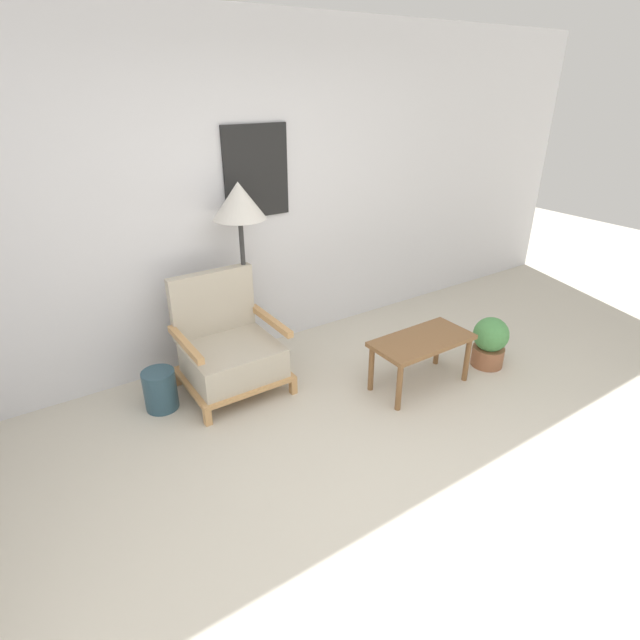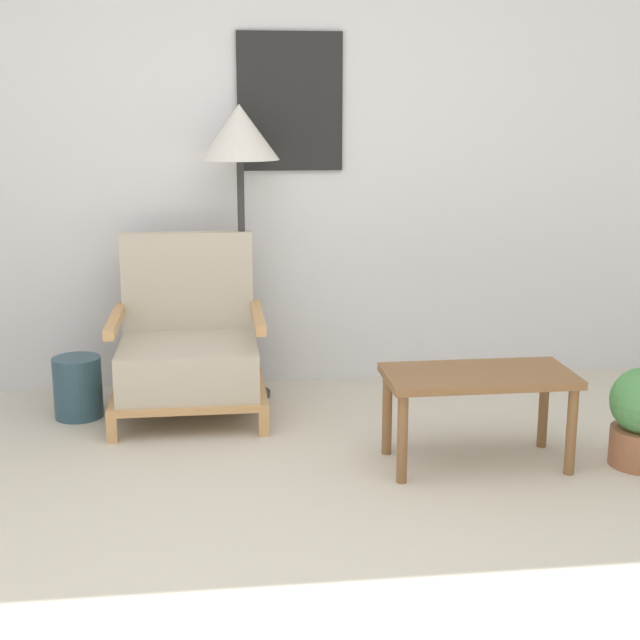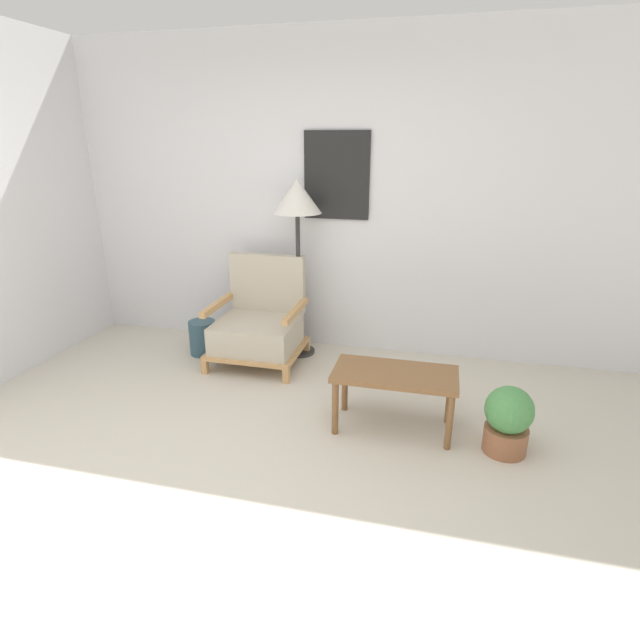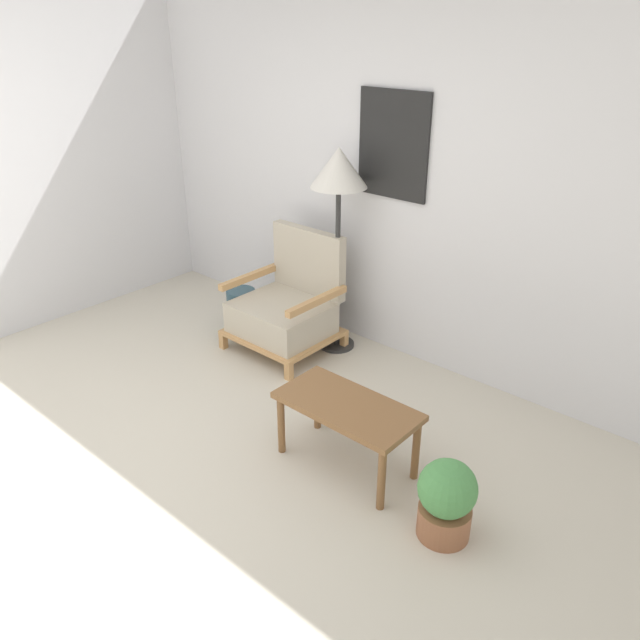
% 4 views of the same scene
% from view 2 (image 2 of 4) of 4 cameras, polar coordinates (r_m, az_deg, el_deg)
% --- Properties ---
extents(ground_plane, '(14.00, 14.00, 0.00)m').
position_cam_2_polar(ground_plane, '(2.95, 0.56, -17.44)').
color(ground_plane, beige).
extents(wall_back, '(8.00, 0.09, 2.70)m').
position_cam_2_polar(wall_back, '(4.90, -3.11, 11.45)').
color(wall_back, silver).
rests_on(wall_back, ground_plane).
extents(armchair, '(0.76, 0.67, 0.90)m').
position_cam_2_polar(armchair, '(4.51, -8.42, -1.96)').
color(armchair, tan).
rests_on(armchair, ground_plane).
extents(floor_lamp, '(0.41, 0.41, 1.54)m').
position_cam_2_polar(floor_lamp, '(4.61, -5.16, 10.90)').
color(floor_lamp, '#2D2D2D').
rests_on(floor_lamp, ground_plane).
extents(coffee_table, '(0.80, 0.40, 0.42)m').
position_cam_2_polar(coffee_table, '(3.89, 10.09, -4.15)').
color(coffee_table, brown).
rests_on(coffee_table, ground_plane).
extents(vase, '(0.24, 0.24, 0.31)m').
position_cam_2_polar(vase, '(4.63, -15.24, -4.18)').
color(vase, '#2D4C5B').
rests_on(vase, ground_plane).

